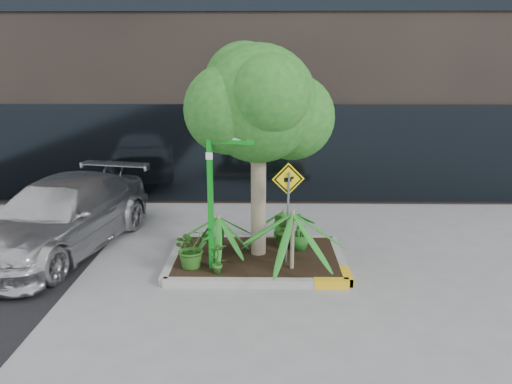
{
  "coord_description": "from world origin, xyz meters",
  "views": [
    {
      "loc": [
        0.32,
        -8.7,
        3.74
      ],
      "look_at": [
        0.19,
        0.2,
        1.44
      ],
      "focal_mm": 35.0,
      "sensor_mm": 36.0,
      "label": 1
    }
  ],
  "objects_px": {
    "parked_car": "(61,216)",
    "cattle_sign": "(288,197)",
    "street_sign_post": "(214,180)",
    "tree": "(258,104)"
  },
  "relations": [
    {
      "from": "cattle_sign",
      "to": "parked_car",
      "type": "bearing_deg",
      "value": 157.7
    },
    {
      "from": "parked_car",
      "to": "cattle_sign",
      "type": "relative_size",
      "value": 2.62
    },
    {
      "from": "parked_car",
      "to": "tree",
      "type": "bearing_deg",
      "value": 4.92
    },
    {
      "from": "parked_car",
      "to": "street_sign_post",
      "type": "height_order",
      "value": "street_sign_post"
    },
    {
      "from": "cattle_sign",
      "to": "street_sign_post",
      "type": "bearing_deg",
      "value": 176.88
    },
    {
      "from": "parked_car",
      "to": "street_sign_post",
      "type": "distance_m",
      "value": 3.64
    },
    {
      "from": "parked_car",
      "to": "cattle_sign",
      "type": "bearing_deg",
      "value": -1.06
    },
    {
      "from": "tree",
      "to": "cattle_sign",
      "type": "distance_m",
      "value": 1.77
    },
    {
      "from": "tree",
      "to": "cattle_sign",
      "type": "relative_size",
      "value": 2.18
    },
    {
      "from": "tree",
      "to": "street_sign_post",
      "type": "height_order",
      "value": "tree"
    }
  ]
}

